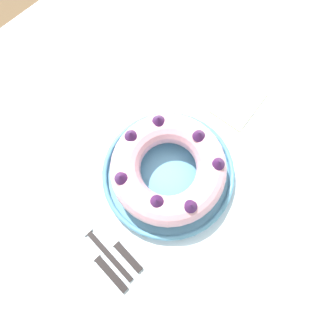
{
  "coord_description": "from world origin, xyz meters",
  "views": [
    {
      "loc": [
        -0.13,
        -0.15,
        1.56
      ],
      "look_at": [
        0.01,
        0.0,
        0.84
      ],
      "focal_mm": 35.0,
      "sensor_mm": 36.0,
      "label": 1
    }
  ],
  "objects_px": {
    "serving_dish": "(168,174)",
    "cake_knife": "(117,245)",
    "serving_knife": "(98,259)",
    "fork": "(97,242)",
    "bundt_cake": "(168,168)",
    "napkin": "(239,102)"
  },
  "relations": [
    {
      "from": "bundt_cake",
      "to": "napkin",
      "type": "bearing_deg",
      "value": 2.36
    },
    {
      "from": "bundt_cake",
      "to": "cake_knife",
      "type": "distance_m",
      "value": 0.21
    },
    {
      "from": "fork",
      "to": "bundt_cake",
      "type": "bearing_deg",
      "value": 0.48
    },
    {
      "from": "bundt_cake",
      "to": "cake_knife",
      "type": "height_order",
      "value": "bundt_cake"
    },
    {
      "from": "fork",
      "to": "serving_knife",
      "type": "distance_m",
      "value": 0.04
    },
    {
      "from": "serving_dish",
      "to": "fork",
      "type": "relative_size",
      "value": 1.56
    },
    {
      "from": "serving_knife",
      "to": "cake_knife",
      "type": "distance_m",
      "value": 0.05
    },
    {
      "from": "serving_dish",
      "to": "cake_knife",
      "type": "relative_size",
      "value": 1.72
    },
    {
      "from": "serving_dish",
      "to": "serving_knife",
      "type": "height_order",
      "value": "serving_dish"
    },
    {
      "from": "fork",
      "to": "serving_knife",
      "type": "bearing_deg",
      "value": -126.92
    },
    {
      "from": "serving_dish",
      "to": "serving_knife",
      "type": "bearing_deg",
      "value": -172.82
    },
    {
      "from": "bundt_cake",
      "to": "fork",
      "type": "distance_m",
      "value": 0.24
    },
    {
      "from": "serving_dish",
      "to": "serving_knife",
      "type": "relative_size",
      "value": 1.45
    },
    {
      "from": "serving_dish",
      "to": "fork",
      "type": "distance_m",
      "value": 0.23
    },
    {
      "from": "fork",
      "to": "cake_knife",
      "type": "height_order",
      "value": "cake_knife"
    },
    {
      "from": "napkin",
      "to": "serving_dish",
      "type": "bearing_deg",
      "value": -177.63
    },
    {
      "from": "fork",
      "to": "cake_knife",
      "type": "relative_size",
      "value": 1.1
    },
    {
      "from": "serving_dish",
      "to": "cake_knife",
      "type": "height_order",
      "value": "serving_dish"
    },
    {
      "from": "serving_dish",
      "to": "serving_knife",
      "type": "xyz_separation_m",
      "value": [
        -0.25,
        -0.03,
        -0.01
      ]
    },
    {
      "from": "fork",
      "to": "serving_knife",
      "type": "xyz_separation_m",
      "value": [
        -0.02,
        -0.03,
        0.0
      ]
    },
    {
      "from": "serving_dish",
      "to": "napkin",
      "type": "height_order",
      "value": "serving_dish"
    },
    {
      "from": "bundt_cake",
      "to": "fork",
      "type": "xyz_separation_m",
      "value": [
        -0.23,
        -0.0,
        -0.06
      ]
    }
  ]
}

